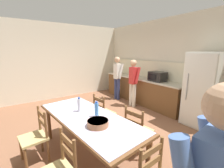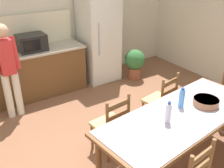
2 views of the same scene
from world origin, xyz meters
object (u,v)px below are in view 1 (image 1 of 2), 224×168
at_px(chair_side_far_left, 104,114).
at_px(potted_plant, 223,125).
at_px(refrigerator, 203,90).
at_px(bottle_near_centre, 79,105).
at_px(person_at_counter, 133,81).
at_px(dining_table, 88,120).
at_px(chair_side_near_left, 35,137).
at_px(bottle_off_centre, 97,110).
at_px(microwave, 157,76).
at_px(serving_bowl, 98,123).
at_px(chair_side_far_right, 138,131).
at_px(person_at_sink, 117,76).

height_order(chair_side_far_left, potted_plant, chair_side_far_left).
bearing_deg(refrigerator, bottle_near_centre, -105.75).
bearing_deg(person_at_counter, bottle_near_centre, -153.87).
height_order(dining_table, chair_side_near_left, chair_side_near_left).
height_order(dining_table, bottle_off_centre, bottle_off_centre).
bearing_deg(bottle_near_centre, microwave, 101.65).
distance_m(serving_bowl, potted_plant, 2.61).
distance_m(chair_side_far_right, person_at_sink, 3.25).
bearing_deg(serving_bowl, chair_side_near_left, -136.99).
distance_m(serving_bowl, person_at_sink, 3.66).
bearing_deg(dining_table, potted_plant, 64.15).
relative_size(person_at_sink, person_at_counter, 1.04).
relative_size(bottle_off_centre, person_at_counter, 0.17).
xyz_separation_m(chair_side_near_left, person_at_counter, (-1.03, 3.14, 0.45)).
distance_m(microwave, dining_table, 3.03).
bearing_deg(chair_side_far_left, microwave, -89.24).
xyz_separation_m(chair_side_far_left, person_at_sink, (-1.79, 1.71, 0.48)).
bearing_deg(serving_bowl, refrigerator, 87.24).
bearing_deg(chair_side_near_left, person_at_counter, 101.58).
relative_size(chair_side_far_left, potted_plant, 1.36).
relative_size(dining_table, person_at_sink, 1.41).
bearing_deg(bottle_off_centre, potted_plant, 64.96).
bearing_deg(chair_side_near_left, bottle_off_centre, 53.59).
xyz_separation_m(refrigerator, chair_side_far_right, (-0.11, -2.07, -0.48)).
distance_m(microwave, bottle_off_centre, 2.93).
xyz_separation_m(refrigerator, person_at_counter, (-1.99, -0.50, -0.03)).
height_order(refrigerator, potted_plant, refrigerator).
height_order(microwave, chair_side_near_left, microwave).
relative_size(bottle_near_centre, bottle_off_centre, 1.00).
relative_size(chair_side_near_left, chair_side_far_left, 1.00).
distance_m(dining_table, serving_bowl, 0.42).
relative_size(chair_side_far_left, person_at_counter, 0.57).
bearing_deg(chair_side_near_left, refrigerator, 68.69).
height_order(serving_bowl, chair_side_far_right, chair_side_far_right).
bearing_deg(microwave, potted_plant, -12.29).
distance_m(person_at_sink, potted_plant, 3.59).
height_order(bottle_off_centre, person_at_counter, person_at_counter).
distance_m(bottle_off_centre, person_at_counter, 2.72).
bearing_deg(serving_bowl, chair_side_far_right, 88.31).
distance_m(refrigerator, person_at_sink, 2.95).
relative_size(microwave, chair_side_far_left, 0.55).
xyz_separation_m(chair_side_far_right, person_at_counter, (-1.87, 1.57, 0.45)).
relative_size(bottle_off_centre, person_at_sink, 0.16).
distance_m(refrigerator, dining_table, 2.92).
bearing_deg(potted_plant, chair_side_far_right, -114.66).
bearing_deg(chair_side_far_left, bottle_off_centre, 134.45).
relative_size(refrigerator, potted_plant, 2.77).
bearing_deg(refrigerator, serving_bowl, -92.76).
bearing_deg(bottle_near_centre, bottle_off_centre, 22.08).
distance_m(serving_bowl, chair_side_far_left, 1.26).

